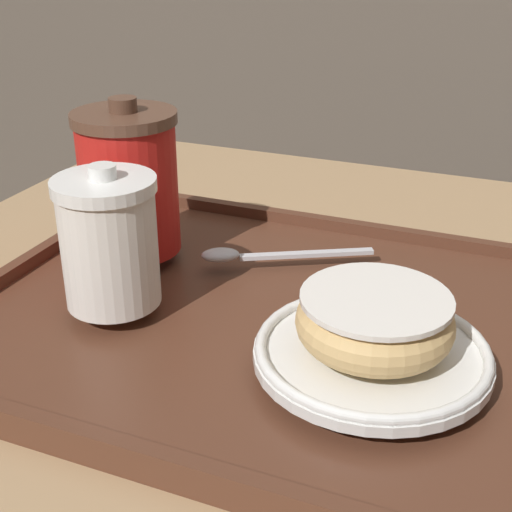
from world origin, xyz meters
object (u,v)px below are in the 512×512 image
at_px(coffee_cup_front, 109,241).
at_px(donut_chocolate_glazed, 375,320).
at_px(spoon, 248,255).
at_px(coffee_cup_rear, 129,182).

xyz_separation_m(coffee_cup_front, donut_chocolate_glazed, (0.22, -0.01, -0.02)).
bearing_deg(spoon, coffee_cup_rear, -19.22).
distance_m(coffee_cup_rear, donut_chocolate_glazed, 0.27).
bearing_deg(donut_chocolate_glazed, coffee_cup_front, 178.53).
xyz_separation_m(coffee_cup_rear, spoon, (0.11, 0.02, -0.06)).
height_order(coffee_cup_front, coffee_cup_rear, coffee_cup_rear).
distance_m(coffee_cup_front, coffee_cup_rear, 0.10).
bearing_deg(coffee_cup_front, donut_chocolate_glazed, -1.47).
bearing_deg(spoon, coffee_cup_front, 29.26).
relative_size(coffee_cup_front, coffee_cup_rear, 0.81).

